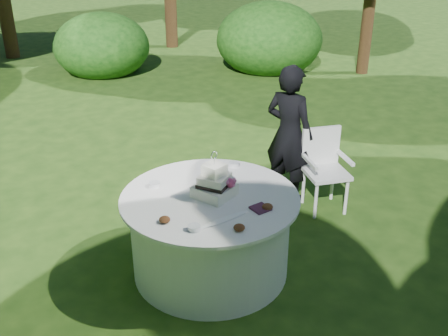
{
  "coord_description": "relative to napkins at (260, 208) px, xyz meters",
  "views": [
    {
      "loc": [
        -2.2,
        -3.31,
        2.94
      ],
      "look_at": [
        0.15,
        0.0,
        1.0
      ],
      "focal_mm": 42.0,
      "sensor_mm": 36.0,
      "label": 1
    }
  ],
  "objects": [
    {
      "name": "petal_cups",
      "position": [
        -0.23,
        0.24,
        0.02
      ],
      "size": [
        0.95,
        1.13,
        0.05
      ],
      "color": "#562D16",
      "rests_on": "table"
    },
    {
      "name": "cake",
      "position": [
        -0.17,
        0.41,
        0.1
      ],
      "size": [
        0.38,
        0.38,
        0.42
      ],
      "color": "white",
      "rests_on": "table"
    },
    {
      "name": "napkins",
      "position": [
        0.0,
        0.0,
        0.0
      ],
      "size": [
        0.14,
        0.14,
        0.02
      ],
      "primitive_type": "cube",
      "color": "#491F37",
      "rests_on": "table"
    },
    {
      "name": "guest",
      "position": [
        1.28,
        1.08,
        0.0
      ],
      "size": [
        0.53,
        0.66,
        1.57
      ],
      "primitive_type": "imported",
      "rotation": [
        0.0,
        0.0,
        1.88
      ],
      "color": "black",
      "rests_on": "ground"
    },
    {
      "name": "table",
      "position": [
        -0.22,
        0.43,
        -0.39
      ],
      "size": [
        1.56,
        1.56,
        0.77
      ],
      "color": "silver",
      "rests_on": "ground"
    },
    {
      "name": "votives",
      "position": [
        -0.27,
        0.57,
        0.01
      ],
      "size": [
        1.03,
        0.92,
        0.04
      ],
      "color": "silver",
      "rests_on": "table"
    },
    {
      "name": "feather_plume",
      "position": [
        -0.35,
        0.03,
        -0.0
      ],
      "size": [
        0.48,
        0.07,
        0.01
      ],
      "primitive_type": "ellipsoid",
      "color": "white",
      "rests_on": "table"
    },
    {
      "name": "ground",
      "position": [
        -0.22,
        0.43,
        -0.78
      ],
      "size": [
        80.0,
        80.0,
        0.0
      ],
      "primitive_type": "plane",
      "color": "#1D3D10",
      "rests_on": "ground"
    },
    {
      "name": "chair",
      "position": [
        1.48,
        0.71,
        -0.26
      ],
      "size": [
        0.57,
        0.57,
        0.9
      ],
      "color": "silver",
      "rests_on": "ground"
    }
  ]
}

